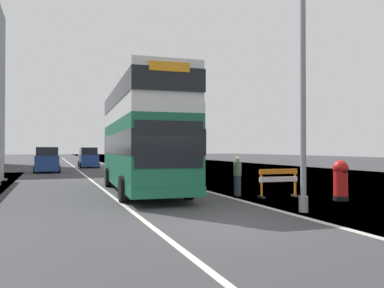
{
  "coord_description": "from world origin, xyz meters",
  "views": [
    {
      "loc": [
        -4.12,
        -9.49,
        2.0
      ],
      "look_at": [
        1.36,
        5.65,
        2.2
      ],
      "focal_mm": 36.63,
      "sensor_mm": 36.0,
      "label": 1
    }
  ],
  "objects": [
    {
      "name": "roadworks_barrier",
      "position": [
        4.73,
        4.48,
        0.74
      ],
      "size": [
        1.74,
        0.52,
        1.17
      ],
      "color": "orange",
      "rests_on": "ground"
    },
    {
      "name": "red_pillar_postbox",
      "position": [
        6.45,
        2.79,
        0.85
      ],
      "size": [
        0.6,
        0.6,
        1.56
      ],
      "color": "black",
      "rests_on": "ground"
    },
    {
      "name": "car_receding_far",
      "position": [
        0.1,
        39.77,
        0.93
      ],
      "size": [
        2.02,
        4.56,
        1.98
      ],
      "color": "silver",
      "rests_on": "ground"
    },
    {
      "name": "pedestrian_at_kerb",
      "position": [
        3.38,
        5.53,
        0.83
      ],
      "size": [
        0.34,
        0.34,
        1.66
      ],
      "color": "#2D3342",
      "rests_on": "ground"
    },
    {
      "name": "car_receding_mid",
      "position": [
        -0.28,
        33.6,
        1.0
      ],
      "size": [
        1.98,
        4.02,
        2.14
      ],
      "color": "navy",
      "rests_on": "ground"
    },
    {
      "name": "lamppost_foreground",
      "position": [
        3.4,
        0.95,
        3.71
      ],
      "size": [
        0.29,
        0.7,
        7.88
      ],
      "color": "gray",
      "rests_on": "ground"
    },
    {
      "name": "double_decker_bus",
      "position": [
        -0.11,
        8.44,
        2.71
      ],
      "size": [
        3.21,
        10.95,
        5.09
      ],
      "color": "#196042",
      "rests_on": "ground"
    },
    {
      "name": "car_oncoming_near",
      "position": [
        -4.38,
        25.9,
        1.01
      ],
      "size": [
        2.08,
        3.88,
        2.15
      ],
      "color": "navy",
      "rests_on": "ground"
    },
    {
      "name": "ground",
      "position": [
        0.61,
        0.11,
        -0.05
      ],
      "size": [
        140.0,
        280.0,
        0.1
      ],
      "color": "#38383A"
    }
  ]
}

